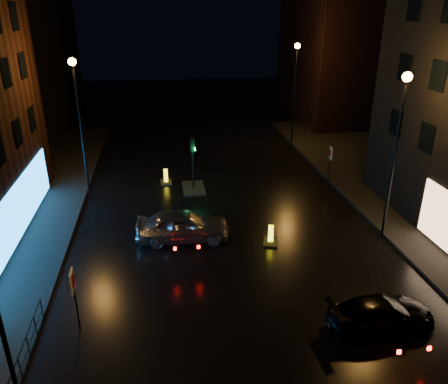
{
  "coord_description": "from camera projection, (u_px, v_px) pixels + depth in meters",
  "views": [
    {
      "loc": [
        -3.21,
        -12.29,
        11.09
      ],
      "look_at": [
        -0.3,
        6.77,
        2.8
      ],
      "focal_mm": 35.0,
      "sensor_mm": 36.0,
      "label": 1
    }
  ],
  "objects": [
    {
      "name": "silver_hatchback",
      "position": [
        183.0,
        226.0,
        22.09
      ],
      "size": [
        4.83,
        2.21,
        1.6
      ],
      "primitive_type": "imported",
      "rotation": [
        0.0,
        0.0,
        1.5
      ],
      "color": "#ADAFB5",
      "rests_on": "ground"
    },
    {
      "name": "bollard_far",
      "position": [
        166.0,
        180.0,
        29.44
      ],
      "size": [
        0.77,
        1.13,
        0.97
      ],
      "rotation": [
        0.0,
        0.0,
        0.03
      ],
      "color": "black",
      "rests_on": "ground"
    },
    {
      "name": "road_sign_left",
      "position": [
        73.0,
        286.0,
        15.46
      ],
      "size": [
        0.09,
        0.62,
        2.54
      ],
      "rotation": [
        0.0,
        0.0,
        0.04
      ],
      "color": "black",
      "rests_on": "ground"
    },
    {
      "name": "traffic_signal",
      "position": [
        194.0,
        182.0,
        28.33
      ],
      "size": [
        1.4,
        2.4,
        3.45
      ],
      "color": "black",
      "rests_on": "ground"
    },
    {
      "name": "street_lamp_rnear",
      "position": [
        398.0,
        134.0,
        20.32
      ],
      "size": [
        0.44,
        0.44,
        8.37
      ],
      "color": "black",
      "rests_on": "ground"
    },
    {
      "name": "bollard_near",
      "position": [
        271.0,
        239.0,
        22.02
      ],
      "size": [
        1.0,
        1.25,
        0.96
      ],
      "rotation": [
        0.0,
        0.0,
        -0.28
      ],
      "color": "black",
      "rests_on": "ground"
    },
    {
      "name": "dark_sedan",
      "position": [
        381.0,
        313.0,
        16.13
      ],
      "size": [
        4.14,
        1.88,
        1.17
      ],
      "primitive_type": "imported",
      "rotation": [
        0.0,
        0.0,
        1.63
      ],
      "color": "black",
      "rests_on": "ground"
    },
    {
      "name": "building_far_left",
      "position": [
        23.0,
        50.0,
        42.78
      ],
      "size": [
        8.0,
        16.0,
        14.0
      ],
      "primitive_type": "cube",
      "color": "black",
      "rests_on": "ground"
    },
    {
      "name": "road_sign_right",
      "position": [
        330.0,
        156.0,
        28.84
      ],
      "size": [
        0.15,
        0.6,
        2.49
      ],
      "rotation": [
        0.0,
        0.0,
        3.0
      ],
      "color": "black",
      "rests_on": "ground"
    },
    {
      "name": "building_far_right",
      "position": [
        334.0,
        59.0,
        44.75
      ],
      "size": [
        8.0,
        14.0,
        12.0
      ],
      "primitive_type": "cube",
      "color": "black",
      "rests_on": "ground"
    },
    {
      "name": "ground",
      "position": [
        260.0,
        334.0,
        15.98
      ],
      "size": [
        120.0,
        120.0,
        0.0
      ],
      "primitive_type": "plane",
      "color": "black",
      "rests_on": "ground"
    },
    {
      "name": "street_lamp_rfar",
      "position": [
        295.0,
        80.0,
        34.85
      ],
      "size": [
        0.44,
        0.44,
        8.37
      ],
      "color": "black",
      "rests_on": "ground"
    },
    {
      "name": "guard_railing",
      "position": [
        19.0,
        364.0,
        13.67
      ],
      "size": [
        0.05,
        6.04,
        1.0
      ],
      "color": "black",
      "rests_on": "ground"
    },
    {
      "name": "street_lamp_lfar",
      "position": [
        78.0,
        108.0,
        25.42
      ],
      "size": [
        0.44,
        0.44,
        8.37
      ],
      "color": "black",
      "rests_on": "ground"
    }
  ]
}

